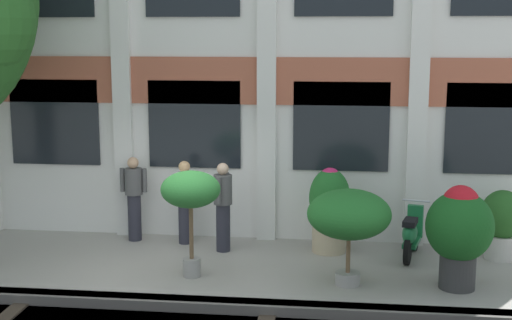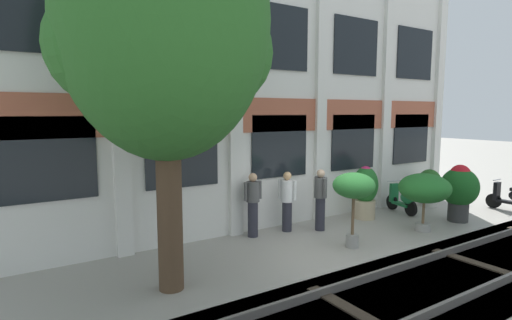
% 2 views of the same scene
% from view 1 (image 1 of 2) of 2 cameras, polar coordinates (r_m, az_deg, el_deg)
% --- Properties ---
extents(ground_plane, '(80.00, 80.00, 0.00)m').
position_cam_1_polar(ground_plane, '(12.12, -7.15, -9.21)').
color(ground_plane, '#9E998E').
extents(apartment_facade, '(14.52, 0.64, 8.94)m').
position_cam_1_polar(apartment_facade, '(14.05, -4.87, 11.89)').
color(apartment_facade, silver).
rests_on(apartment_facade, ground).
extents(potted_plant_tall_urn, '(1.34, 1.34, 1.56)m').
position_cam_1_polar(potted_plant_tall_urn, '(11.41, 7.46, -4.44)').
color(potted_plant_tall_urn, gray).
rests_on(potted_plant_tall_urn, ground).
extents(potted_plant_glazed_jar, '(0.75, 0.75, 1.58)m').
position_cam_1_polar(potted_plant_glazed_jar, '(13.17, 5.90, -3.66)').
color(potted_plant_glazed_jar, tan).
rests_on(potted_plant_glazed_jar, ground).
extents(potted_plant_stone_basin, '(0.77, 0.77, 1.26)m').
position_cam_1_polar(potted_plant_stone_basin, '(13.47, 19.09, -4.66)').
color(potted_plant_stone_basin, beige).
rests_on(potted_plant_stone_basin, ground).
extents(potted_plant_ribbed_drum, '(1.06, 1.06, 1.67)m').
position_cam_1_polar(potted_plant_ribbed_drum, '(11.65, 15.97, -5.28)').
color(potted_plant_ribbed_drum, '#333333').
rests_on(potted_plant_ribbed_drum, ground).
extents(potted_plant_terracotta_small, '(0.98, 0.98, 1.79)m').
position_cam_1_polar(potted_plant_terracotta_small, '(11.68, -5.25, -2.66)').
color(potted_plant_terracotta_small, gray).
rests_on(potted_plant_terracotta_small, ground).
extents(scooter_near_curb, '(0.60, 1.36, 0.98)m').
position_cam_1_polar(scooter_near_curb, '(13.12, 12.32, -5.86)').
color(scooter_near_curb, black).
rests_on(scooter_near_curb, ground).
extents(resident_by_doorway, '(0.53, 0.34, 1.65)m').
position_cam_1_polar(resident_by_doorway, '(14.03, -9.74, -2.85)').
color(resident_by_doorway, '#282833').
rests_on(resident_by_doorway, ground).
extents(resident_watching_tracks, '(0.34, 0.48, 1.61)m').
position_cam_1_polar(resident_watching_tracks, '(13.69, -5.71, -3.16)').
color(resident_watching_tracks, '#282833').
rests_on(resident_watching_tracks, ground).
extents(resident_near_plants, '(0.34, 0.52, 1.66)m').
position_cam_1_polar(resident_near_plants, '(13.15, -2.66, -3.55)').
color(resident_near_plants, '#282833').
rests_on(resident_near_plants, ground).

